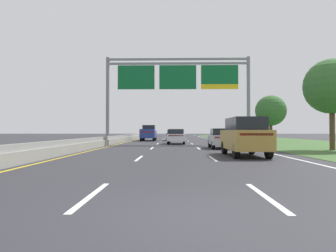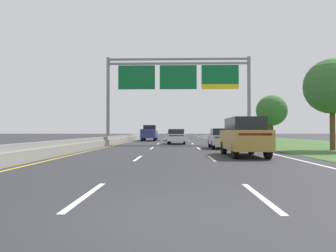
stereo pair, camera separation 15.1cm
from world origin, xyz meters
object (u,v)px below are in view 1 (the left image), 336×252
Objects in this scene: car_darkgreen_centre_lane_sedan at (173,135)px; pickup_truck_blue at (149,133)px; roadside_tree_near at (332,87)px; roadside_tree_far at (268,114)px; car_gold_right_lane_suv at (245,136)px; overhead_sign_gantry at (178,82)px; car_white_centre_lane_sedan at (176,136)px; car_silver_right_lane_sedan at (221,138)px; roadside_tree_mid at (271,111)px.

pickup_truck_blue is at bearing 103.76° from car_darkgreen_centre_lane_sedan.
car_darkgreen_centre_lane_sedan is at bearing 117.27° from roadside_tree_near.
car_darkgreen_centre_lane_sedan is 0.75× the size of roadside_tree_far.
car_darkgreen_centre_lane_sedan is 27.58m from car_gold_right_lane_suv.
overhead_sign_gantry is 2.57× the size of roadside_tree_far.
roadside_tree_far reaches higher than pickup_truck_blue.
car_darkgreen_centre_lane_sedan is at bearing 92.52° from overhead_sign_gantry.
car_gold_right_lane_suv is at bearing -171.95° from car_darkgreen_centre_lane_sedan.
car_white_centre_lane_sedan is at bearing 135.78° from roadside_tree_near.
roadside_tree_near is at bearing -153.09° from car_darkgreen_centre_lane_sedan.
pickup_truck_blue reaches higher than car_white_centre_lane_sedan.
roadside_tree_near reaches higher than car_gold_right_lane_suv.
overhead_sign_gantry reaches higher than roadside_tree_far.
car_white_centre_lane_sedan is 8.91m from car_silver_right_lane_sedan.
roadside_tree_near reaches higher than car_silver_right_lane_sedan.
pickup_truck_blue is (-3.98, 11.32, -5.43)m from overhead_sign_gantry.
car_silver_right_lane_sedan is (3.40, -7.40, -5.69)m from overhead_sign_gantry.
overhead_sign_gantry is at bearing -167.91° from car_white_centre_lane_sedan.
car_silver_right_lane_sedan is (-0.10, 7.70, -0.28)m from car_gold_right_lane_suv.
pickup_truck_blue is at bearing 160.34° from roadside_tree_mid.
roadside_tree_mid is 11.60m from roadside_tree_far.
roadside_tree_near is (10.87, -9.94, -1.96)m from overhead_sign_gantry.
car_darkgreen_centre_lane_sedan is 0.93× the size of car_gold_right_lane_suv.
pickup_truck_blue is 3.56m from car_darkgreen_centre_lane_sedan.
roadside_tree_far is at bearing -40.40° from car_white_centre_lane_sedan.
car_white_centre_lane_sedan is 0.94× the size of car_gold_right_lane_suv.
car_gold_right_lane_suv is at bearing -76.95° from overhead_sign_gantry.
car_silver_right_lane_sedan is at bearing 161.21° from roadside_tree_near.
overhead_sign_gantry is 3.39× the size of car_white_centre_lane_sedan.
pickup_truck_blue is 27.45m from car_gold_right_lane_suv.
roadside_tree_far is at bearing 82.50° from roadside_tree_near.
roadside_tree_near is at bearing -132.73° from car_white_centre_lane_sedan.
car_darkgreen_centre_lane_sedan is (-0.54, 12.19, -5.69)m from overhead_sign_gantry.
pickup_truck_blue is 0.94× the size of roadside_tree_mid.
overhead_sign_gantry is 13.09m from roadside_tree_mid.
car_darkgreen_centre_lane_sedan is at bearing -76.15° from pickup_truck_blue.
roadside_tree_mid is (7.93, 20.91, 2.75)m from car_gold_right_lane_suv.
car_silver_right_lane_sedan is (7.37, -18.72, -0.26)m from pickup_truck_blue.
car_white_centre_lane_sedan is at bearing -178.41° from car_darkgreen_centre_lane_sedan.
car_darkgreen_centre_lane_sedan is 0.68× the size of roadside_tree_near.
roadside_tree_mid is 0.98× the size of roadside_tree_far.
pickup_truck_blue is at bearing 21.46° from car_white_centre_lane_sedan.
overhead_sign_gantry reaches higher than pickup_truck_blue.
roadside_tree_near is at bearing -42.44° from overhead_sign_gantry.
pickup_truck_blue is 1.22× the size of car_silver_right_lane_sedan.
pickup_truck_blue is 1.23× the size of car_darkgreen_centre_lane_sedan.
overhead_sign_gantry reaches higher than car_silver_right_lane_sedan.
roadside_tree_far is (18.40, 5.70, 2.93)m from pickup_truck_blue.
pickup_truck_blue is at bearing 124.93° from roadside_tree_near.
pickup_truck_blue reaches higher than car_gold_right_lane_suv.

